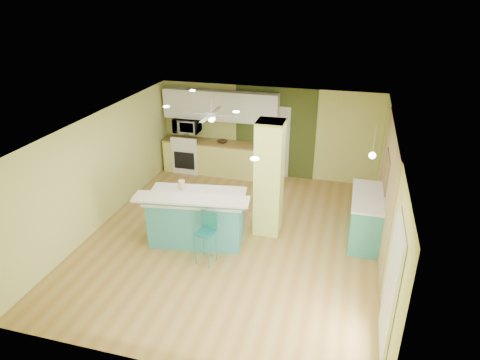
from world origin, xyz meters
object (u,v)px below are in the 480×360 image
(fruit_bowl, at_px, (222,142))
(canister, at_px, (182,185))
(side_counter, at_px, (366,217))
(bar_stool, at_px, (207,230))
(peninsula, at_px, (197,217))

(fruit_bowl, xyz_separation_m, canister, (0.12, -3.21, 0.16))
(side_counter, relative_size, canister, 8.70)
(side_counter, relative_size, fruit_bowl, 5.67)
(bar_stool, bearing_deg, side_counter, 41.30)
(peninsula, relative_size, bar_stool, 2.19)
(side_counter, height_order, canister, canister)
(fruit_bowl, distance_m, canister, 3.22)
(bar_stool, distance_m, side_counter, 3.37)
(fruit_bowl, bearing_deg, canister, -87.91)
(bar_stool, distance_m, canister, 1.32)
(peninsula, height_order, side_counter, peninsula)
(peninsula, distance_m, fruit_bowl, 3.52)
(bar_stool, relative_size, canister, 5.76)
(bar_stool, height_order, canister, canister)
(canister, bearing_deg, fruit_bowl, 92.09)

